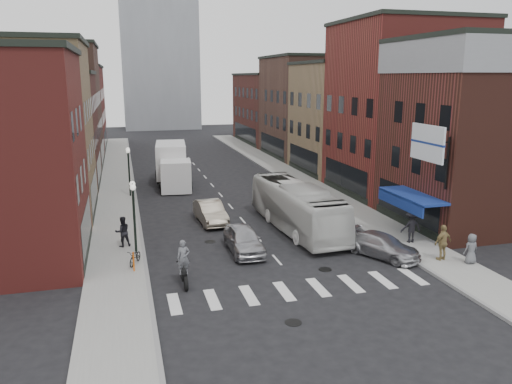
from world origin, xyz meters
TOP-DOWN VIEW (x-y plane):
  - ground at (0.00, 0.00)m, footprint 160.00×160.00m
  - sidewalk_left at (-8.50, 22.00)m, footprint 3.00×74.00m
  - sidewalk_right at (8.50, 22.00)m, footprint 3.00×74.00m
  - curb_left at (-7.00, 22.00)m, footprint 0.20×74.00m
  - curb_right at (7.00, 22.00)m, footprint 0.20×74.00m
  - crosswalk_stripes at (0.00, -3.00)m, footprint 12.00×2.20m
  - bldg_left_mid_a at (-14.99, 14.00)m, footprint 10.30×10.20m
  - bldg_left_mid_b at (-14.99, 24.00)m, footprint 10.30×10.20m
  - bldg_left_far_a at (-14.99, 35.00)m, footprint 10.30×12.20m
  - bldg_left_far_b at (-14.99, 49.00)m, footprint 10.30×16.20m
  - bldg_right_corner at (14.99, 4.50)m, footprint 10.30×9.20m
  - bldg_right_mid_a at (15.00, 14.00)m, footprint 10.30×10.20m
  - bldg_right_mid_b at (14.99, 24.00)m, footprint 10.30×10.20m
  - bldg_right_far_a at (14.99, 35.00)m, footprint 10.30×12.20m
  - bldg_right_far_b at (14.99, 49.00)m, footprint 10.30×16.20m
  - awning_blue at (8.93, 2.50)m, footprint 1.80×5.00m
  - billboard_sign at (8.59, 0.50)m, footprint 1.52×3.00m
  - streetlamp_near at (-7.40, 4.00)m, footprint 0.32×1.22m
  - streetlamp_far at (-7.40, 18.00)m, footprint 0.32×1.22m
  - bike_rack at (-7.60, 1.30)m, footprint 0.08×0.68m
  - box_truck at (-3.50, 21.81)m, footprint 3.17×8.86m
  - motorcycle_rider at (-5.31, -1.01)m, footprint 0.64×2.20m
  - transit_bus at (2.89, 6.00)m, footprint 3.16×11.10m
  - sedan_left_near at (-1.45, 2.67)m, footprint 1.79×4.42m
  - sedan_left_far at (-2.26, 9.03)m, footprint 1.85×4.60m
  - curb_car at (5.79, 0.00)m, footprint 3.66×4.76m
  - parked_bicycle at (-7.50, 1.99)m, footprint 1.05×1.61m
  - ped_left_solo at (-8.09, 5.07)m, footprint 0.96×0.70m
  - ped_right_a at (8.45, 1.39)m, footprint 1.29×0.69m
  - ped_right_b at (8.46, -1.67)m, footprint 1.24×0.80m
  - ped_right_c at (9.60, -2.50)m, footprint 0.81×0.54m

SIDE VIEW (x-z plane):
  - ground at x=0.00m, z-range 0.00..0.00m
  - curb_left at x=-7.00m, z-range -0.08..0.08m
  - curb_right at x=7.00m, z-range -0.08..0.08m
  - crosswalk_stripes at x=0.00m, z-range -0.01..0.01m
  - sidewalk_left at x=-8.50m, z-range 0.00..0.15m
  - sidewalk_right at x=8.50m, z-range 0.00..0.15m
  - parked_bicycle at x=-7.50m, z-range 0.15..0.95m
  - bike_rack at x=-7.60m, z-range 0.15..0.95m
  - curb_car at x=5.79m, z-range 0.00..1.29m
  - sedan_left_far at x=-2.26m, z-range 0.00..1.49m
  - sedan_left_near at x=-1.45m, z-range 0.00..1.51m
  - ped_right_c at x=9.60m, z-range 0.15..1.77m
  - ped_left_solo at x=-8.09m, z-range 0.15..1.94m
  - motorcycle_rider at x=-5.31m, z-range -0.07..2.17m
  - ped_right_a at x=8.45m, z-range 0.15..2.09m
  - ped_right_b at x=8.46m, z-range 0.15..2.10m
  - transit_bus at x=2.89m, z-range 0.00..3.06m
  - box_truck at x=-3.50m, z-range -0.02..3.75m
  - awning_blue at x=8.93m, z-range 2.24..3.02m
  - streetlamp_near at x=-7.40m, z-range 0.86..4.97m
  - streetlamp_far at x=-7.40m, z-range 0.86..4.97m
  - bldg_right_far_b at x=14.99m, z-range 0.00..10.30m
  - bldg_left_mid_b at x=-14.99m, z-range 0.00..10.30m
  - bldg_left_far_b at x=-14.99m, z-range 0.00..11.30m
  - bldg_right_mid_b at x=14.99m, z-range 0.00..11.30m
  - billboard_sign at x=8.59m, z-range 4.28..7.98m
  - bldg_right_far_a at x=14.99m, z-range 0.00..12.30m
  - bldg_left_mid_a at x=-14.99m, z-range 0.00..12.30m
  - bldg_right_corner at x=14.99m, z-range 0.00..12.30m
  - bldg_left_far_a at x=-14.99m, z-range 0.00..13.30m
  - bldg_right_mid_a at x=15.00m, z-range 0.00..14.30m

